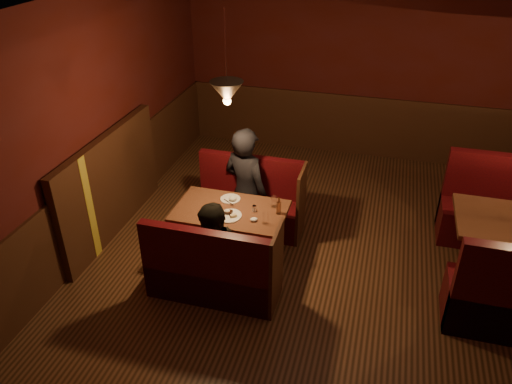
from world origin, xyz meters
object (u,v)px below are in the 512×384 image
(main_table, at_px, (232,221))
(diner_a, at_px, (246,168))
(main_bench_far, at_px, (250,206))
(second_bench_far, at_px, (506,216))
(diner_b, at_px, (216,237))
(main_bench_near, at_px, (213,275))

(main_table, height_order, diner_a, diner_a)
(main_bench_far, distance_m, second_bench_far, 3.16)
(second_bench_far, bearing_deg, main_table, -158.25)
(diner_b, bearing_deg, main_table, 80.00)
(main_table, bearing_deg, main_bench_far, 88.90)
(diner_a, distance_m, diner_b, 1.26)
(main_table, distance_m, diner_b, 0.62)
(main_bench_far, distance_m, diner_a, 0.57)
(main_bench_far, bearing_deg, diner_b, -89.68)
(main_bench_near, distance_m, second_bench_far, 3.68)
(main_bench_far, relative_size, second_bench_far, 0.90)
(main_table, relative_size, diner_b, 0.89)
(main_bench_far, height_order, diner_a, diner_a)
(main_table, xyz_separation_m, second_bench_far, (3.13, 1.25, -0.17))
(main_bench_far, xyz_separation_m, diner_b, (0.01, -1.30, 0.41))
(main_bench_near, xyz_separation_m, diner_b, (0.01, 0.13, 0.41))
(second_bench_far, relative_size, diner_b, 1.08)
(diner_b, bearing_deg, main_bench_near, -105.26)
(main_bench_near, bearing_deg, main_table, 91.09)
(main_bench_near, distance_m, diner_a, 1.49)
(second_bench_far, bearing_deg, diner_b, -149.45)
(main_table, relative_size, main_bench_far, 0.91)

